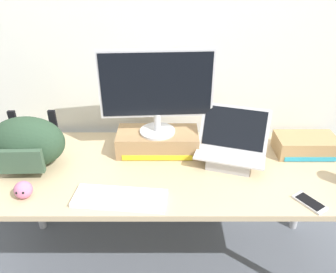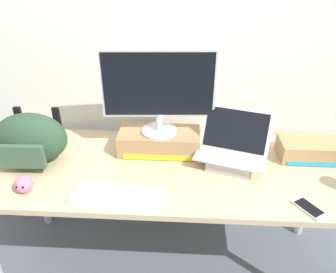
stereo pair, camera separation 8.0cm
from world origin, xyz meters
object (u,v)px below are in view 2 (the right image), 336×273
external_keyboard (117,196)px  open_laptop (232,154)px  plush_toy (24,184)px  toner_box_yellow (159,141)px  toner_box_cyan (310,149)px  messenger_backpack (30,139)px  cell_phone (309,208)px  desktop_monitor (159,90)px

external_keyboard → open_laptop: bearing=35.0°
open_laptop → plush_toy: open_laptop is taller
toner_box_yellow → toner_box_cyan: (0.81, -0.02, -0.01)m
messenger_backpack → plush_toy: bearing=-79.1°
cell_phone → plush_toy: (-1.28, 0.05, 0.04)m
toner_box_yellow → external_keyboard: 0.45m
cell_phone → toner_box_cyan: bearing=40.0°
toner_box_cyan → cell_phone: bearing=-106.4°
open_laptop → external_keyboard: bearing=-133.9°
messenger_backpack → toner_box_cyan: bearing=2.8°
toner_box_yellow → open_laptop: 0.40m
toner_box_yellow → open_laptop: size_ratio=1.10×
messenger_backpack → cell_phone: messenger_backpack is taller
cell_phone → plush_toy: size_ratio=1.93×
open_laptop → messenger_backpack: bearing=-161.5°
open_laptop → plush_toy: (-0.98, -0.28, -0.02)m
toner_box_yellow → open_laptop: bearing=-16.3°
messenger_backpack → plush_toy: messenger_backpack is taller
cell_phone → toner_box_cyan: toner_box_cyan is taller
toner_box_yellow → plush_toy: bearing=-146.5°
toner_box_yellow → open_laptop: open_laptop is taller
toner_box_yellow → desktop_monitor: 0.30m
open_laptop → messenger_backpack: size_ratio=1.05×
open_laptop → external_keyboard: 0.62m
open_laptop → plush_toy: bearing=-147.1°
open_laptop → toner_box_cyan: 0.43m
toner_box_yellow → toner_box_cyan: size_ratio=1.38×
external_keyboard → messenger_backpack: size_ratio=1.13×
desktop_monitor → external_keyboard: (-0.16, -0.41, -0.35)m
open_laptop → toner_box_cyan: bearing=28.9°
toner_box_yellow → toner_box_cyan: bearing=-1.6°
toner_box_yellow → messenger_backpack: bearing=-167.8°
toner_box_yellow → messenger_backpack: 0.67m
plush_toy → external_keyboard: bearing=-2.9°
messenger_backpack → toner_box_cyan: (1.46, 0.12, -0.08)m
desktop_monitor → toner_box_yellow: bearing=91.3°
toner_box_cyan → messenger_backpack: bearing=-175.4°
cell_phone → plush_toy: bearing=144.3°
toner_box_yellow → plush_toy: toner_box_yellow is taller
toner_box_yellow → toner_box_cyan: toner_box_yellow is taller
desktop_monitor → cell_phone: size_ratio=3.70×
toner_box_yellow → desktop_monitor: bearing=-85.2°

